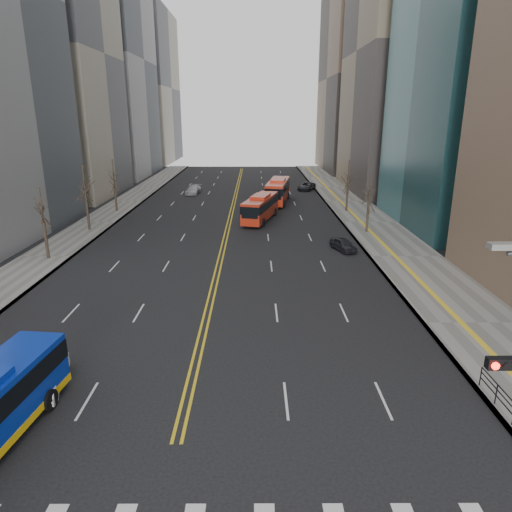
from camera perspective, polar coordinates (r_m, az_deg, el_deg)
sidewalk_right at (r=58.77m, az=13.94°, el=4.11°), size 7.00×130.00×0.15m
sidewalk_left at (r=60.32m, az=-19.29°, el=3.98°), size 5.00×130.00×0.15m
centerline at (r=66.88m, az=-2.94°, el=6.09°), size 0.55×100.00×0.01m
office_towers at (r=79.88m, az=-2.63°, el=25.15°), size 83.00×134.00×58.00m
street_trees at (r=46.97m, az=-13.05°, el=6.95°), size 35.20×47.20×7.60m
red_bus_near at (r=58.10m, az=0.56°, el=6.24°), size 4.94×10.51×3.27m
red_bus_far at (r=70.51m, az=2.75°, el=8.33°), size 4.38×11.73×3.63m
car_white at (r=25.19m, az=-24.61°, el=-13.63°), size 2.04×4.04×1.27m
car_dark_mid at (r=46.01m, az=10.85°, el=1.43°), size 2.55×3.88×1.23m
car_silver at (r=78.96m, az=-7.81°, el=8.19°), size 2.57×5.10×1.42m
car_dark_far at (r=83.11m, az=6.32°, el=8.67°), size 4.02×5.37×1.36m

